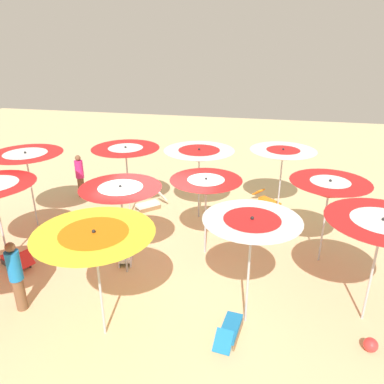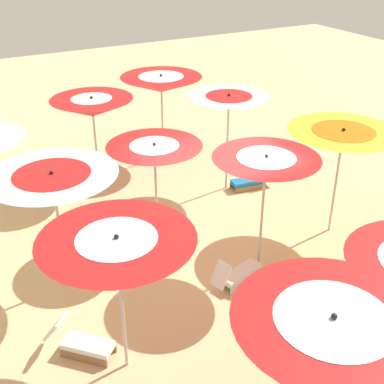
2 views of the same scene
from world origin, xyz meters
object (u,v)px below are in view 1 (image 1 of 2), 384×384
Objects in this scene: beach_umbrella_2 at (126,153)px; lounger_1 at (126,250)px; lounger_0 at (150,203)px; beachgoer_0 at (80,175)px; beach_ball at (371,345)px; beach_umbrella_5 at (206,187)px; beach_umbrella_1 at (199,156)px; beach_umbrella_3 at (26,158)px; beachgoer_1 at (16,275)px; lounger_3 at (17,260)px; beach_umbrella_4 at (329,190)px; beach_umbrella_0 at (283,155)px; beach_umbrella_9 at (252,227)px; beach_umbrella_10 at (95,242)px; beach_umbrella_8 at (381,230)px; lounger_4 at (268,201)px; beach_umbrella_6 at (121,195)px; lounger_2 at (229,331)px.

lounger_1 is at bearing -161.53° from beach_umbrella_2.
lounger_1 is at bearing 51.13° from lounger_0.
beach_ball is (-5.84, -9.01, -0.71)m from beachgoer_0.
beach_umbrella_1 is at bearing 15.45° from beach_umbrella_5.
beachgoer_1 is at bearing -151.83° from beach_umbrella_3.
beach_umbrella_4 is at bearing -141.67° from lounger_3.
beach_umbrella_0 is 0.96× the size of beach_umbrella_4.
beachgoer_1 reaches higher than lounger_3.
beach_umbrella_1 is 5.08m from beach_umbrella_9.
beach_umbrella_10 is at bearing 171.21° from beach_umbrella_1.
beach_umbrella_9 reaches higher than beach_umbrella_8.
lounger_3 is at bearing 61.44° from beach_umbrella_10.
beach_umbrella_4 is (-1.69, -6.04, -0.09)m from beach_umbrella_2.
beachgoer_0 is at bearing -59.26° from lounger_3.
beach_umbrella_9 is 2.33× the size of lounger_4.
beach_umbrella_4 is at bearing -105.59° from beach_umbrella_2.
beach_umbrella_5 is 2.82m from lounger_1.
beach_umbrella_6 reaches higher than lounger_3.
lounger_2 is 2.73m from beach_ball.
lounger_0 reaches higher than beach_ball.
lounger_1 is (-0.91, 5.17, -1.87)m from beach_umbrella_4.
beach_umbrella_3 is 4.21m from lounger_1.
beach_umbrella_1 is 2.23× the size of lounger_4.
beach_umbrella_8 is (-3.87, -6.74, -0.00)m from beach_umbrella_2.
lounger_4 is at bearing 17.68° from beachgoer_1.
beach_umbrella_4 is 7.60m from beachgoer_1.
beach_umbrella_2 is 2.97m from beach_umbrella_3.
beachgoer_1 is at bearing 138.40° from beach_umbrella_0.
lounger_4 is at bearing 151.03° from lounger_0.
beach_umbrella_5 is 6.13m from beachgoer_0.
beach_umbrella_9 is 8.98× the size of beach_ball.
beachgoer_0 is at bearing -7.20° from beach_umbrella_3.
beach_umbrella_4 is at bearing -23.07° from lounger_4.
beach_umbrella_2 reaches higher than beach_umbrella_4.
lounger_2 is at bearing -169.30° from lounger_3.
lounger_4 is at bearing -23.93° from beach_umbrella_10.
beach_umbrella_3 is at bearing -13.22° from lounger_0.
beach_umbrella_8 is at bearing 100.16° from lounger_0.
beachgoer_0 is (0.53, 2.86, 0.63)m from lounger_0.
beach_umbrella_2 is 0.96× the size of beach_umbrella_9.
beachgoer_1 reaches higher than lounger_1.
beachgoer_0 is 10.75m from beach_ball.
beach_umbrella_8 is at bearing -160.54° from beach_umbrella_0.
beach_umbrella_9 is 2.07× the size of lounger_1.
beach_umbrella_6 reaches higher than beach_ball.
beach_ball is at bearing 94.70° from lounger_0.
beach_umbrella_0 is at bearing 14.06° from beachgoer_1.
beach_umbrella_10 is at bearing -3.65° from lounger_1.
beach_ball is at bearing -163.68° from beach_umbrella_0.
beach_umbrella_10 is at bearing 129.14° from beach_umbrella_4.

